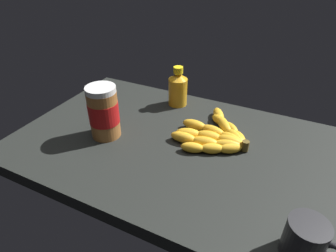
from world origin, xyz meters
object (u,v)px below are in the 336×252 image
at_px(banana_bunch, 215,135).
at_px(honey_bottle, 178,88).
at_px(coffee_mug, 306,240).
at_px(peanut_butter_jar, 104,112).

height_order(banana_bunch, honey_bottle, honey_bottle).
bearing_deg(coffee_mug, banana_bunch, 132.87).
relative_size(banana_bunch, honey_bottle, 1.88).
xyz_separation_m(peanut_butter_jar, honey_bottle, (0.11, 0.27, -0.02)).
distance_m(peanut_butter_jar, honey_bottle, 0.29).
bearing_deg(peanut_butter_jar, banana_bunch, 21.71).
distance_m(banana_bunch, peanut_butter_jar, 0.33).
height_order(honey_bottle, coffee_mug, honey_bottle).
relative_size(banana_bunch, peanut_butter_jar, 1.67).
height_order(peanut_butter_jar, coffee_mug, peanut_butter_jar).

